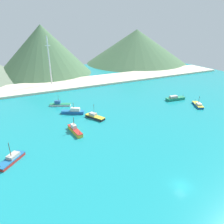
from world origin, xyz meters
TOP-DOWN VIEW (x-y plane):
  - ground at (0.00, 30.00)m, footprint 260.00×280.00m
  - fishing_boat_0 at (46.04, 37.30)m, footprint 6.53×9.14m
  - fishing_boat_1 at (-10.49, 55.45)m, footprint 9.77×7.03m
  - fishing_boat_2 at (-4.00, 46.51)m, footprint 6.41×9.34m
  - fishing_boat_3 at (42.35, 49.21)m, footprint 10.65×4.05m
  - fishing_boat_4 at (-36.81, 29.30)m, footprint 8.33×8.45m
  - fishing_boat_5 at (-15.16, 38.25)m, footprint 2.98×10.00m
  - fishing_boat_6 at (-13.59, 67.89)m, footprint 10.14×6.81m
  - beach_strip at (0.00, 103.49)m, footprint 247.00×25.39m
  - hill_central at (-6.32, 145.52)m, footprint 73.30×73.30m
  - hill_east at (86.01, 155.84)m, footprint 100.03×100.03m
  - radio_tower at (-9.42, 106.14)m, footprint 3.03×2.43m

SIDE VIEW (x-z plane):
  - ground at x=0.00m, z-range -0.50..0.00m
  - beach_strip at x=0.00m, z-range 0.00..1.20m
  - fishing_boat_0 at x=46.04m, z-range -1.91..3.30m
  - fishing_boat_4 at x=-36.81m, z-range -2.33..3.82m
  - fishing_boat_2 at x=-4.00m, z-range -2.40..3.98m
  - fishing_boat_6 at x=-13.59m, z-range -1.88..3.49m
  - fishing_boat_3 at x=42.35m, z-range -0.47..2.27m
  - fishing_boat_5 at x=-15.16m, z-range -2.00..3.90m
  - fishing_boat_1 at x=-10.49m, z-range -1.49..3.51m
  - radio_tower at x=-9.42m, z-range 0.30..30.61m
  - hill_east at x=86.01m, z-range 0.00..32.23m
  - hill_central at x=-6.32m, z-range 0.00..36.74m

